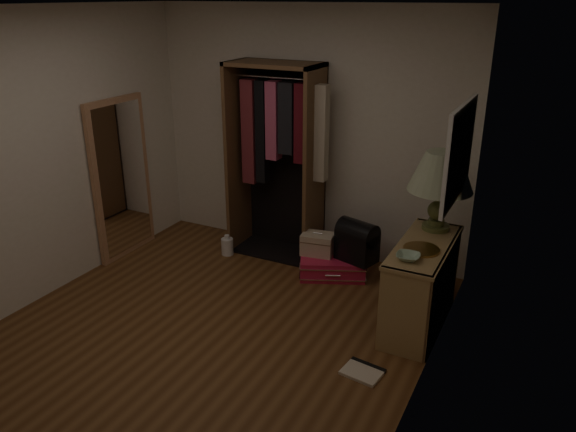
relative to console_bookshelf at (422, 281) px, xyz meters
The scene contains 13 objects.
ground 1.90m from the console_bookshelf, 145.75° to the right, with size 4.00×4.00×0.00m, color brown.
room_walls 2.09m from the console_bookshelf, 145.54° to the right, with size 3.52×4.02×2.60m.
console_bookshelf is the anchor object (origin of this frame).
open_wardrobe 2.06m from the console_bookshelf, 157.50° to the left, with size 1.06×0.50×2.05m.
floor_mirror 3.27m from the console_bookshelf, behind, with size 0.06×0.80×1.70m.
pink_suitcase 1.16m from the console_bookshelf, 154.94° to the left, with size 0.80×0.70×0.20m.
train_case 1.26m from the console_bookshelf, 158.96° to the left, with size 0.36×0.27×0.23m.
black_bag 0.92m from the console_bookshelf, 147.16° to the left, with size 0.44×0.35×0.42m.
table_lamp 0.93m from the console_bookshelf, 89.12° to the left, with size 0.61×0.61×0.70m.
brass_tray 0.40m from the console_bookshelf, 88.27° to the right, with size 0.30×0.30×0.02m.
ceramic_bowl 0.54m from the console_bookshelf, 96.76° to the right, with size 0.18×0.18×0.05m, color #9EBDA2.
white_jug 2.27m from the console_bookshelf, behind, with size 0.16×0.16×0.23m.
floor_book 1.00m from the console_bookshelf, 101.38° to the right, with size 0.32×0.27×0.03m.
Camera 1 is at (2.43, -3.26, 2.68)m, focal length 35.00 mm.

